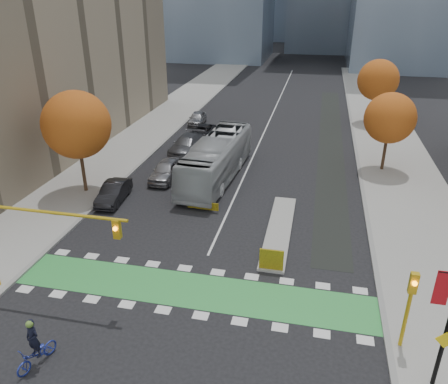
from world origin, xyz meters
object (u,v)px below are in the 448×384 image
at_px(tree_east_far, 378,80).
at_px(tree_west, 77,125).
at_px(parked_car_b, 114,192).
at_px(parked_car_e, 197,118).
at_px(bus, 217,159).
at_px(parked_car_c, 187,144).
at_px(traffic_signal_west, 27,228).
at_px(parked_car_d, 202,132).
at_px(cyclist, 36,350).
at_px(parked_car_a, 166,170).
at_px(traffic_signal_east, 410,299).
at_px(hazard_board, 271,260).
at_px(tree_east_near, 390,118).

bearing_deg(tree_east_far, tree_west, -133.30).
distance_m(parked_car_b, parked_car_e, 22.02).
bearing_deg(bus, parked_car_c, 131.26).
relative_size(traffic_signal_west, parked_car_d, 1.77).
distance_m(tree_west, parked_car_c, 13.02).
distance_m(tree_east_far, cyclist, 46.64).
bearing_deg(parked_car_a, tree_west, -144.07).
bearing_deg(parked_car_d, tree_west, -103.23).
xyz_separation_m(traffic_signal_east, parked_car_d, (-17.00, 28.42, -2.06)).
height_order(tree_east_far, bus, tree_east_far).
bearing_deg(cyclist, traffic_signal_west, 138.14).
distance_m(tree_west, parked_car_b, 5.83).
height_order(traffic_signal_west, parked_car_a, traffic_signal_west).
bearing_deg(hazard_board, parked_car_a, 131.89).
relative_size(hazard_board, parked_car_c, 0.24).
bearing_deg(parked_car_b, tree_east_far, 46.65).
xyz_separation_m(hazard_board, tree_east_near, (8.00, 17.80, 4.06)).
distance_m(traffic_signal_east, parked_car_c, 29.16).
bearing_deg(tree_west, bus, 27.36).
distance_m(hazard_board, parked_car_e, 31.29).
bearing_deg(parked_car_b, parked_car_d, 76.72).
xyz_separation_m(hazard_board, parked_car_d, (-10.50, 23.72, -0.13)).
distance_m(tree_east_far, traffic_signal_east, 38.64).
bearing_deg(bus, parked_car_b, -133.98).
relative_size(bus, parked_car_b, 2.90).
bearing_deg(hazard_board, tree_west, 154.01).
relative_size(hazard_board, bus, 0.11).
xyz_separation_m(parked_car_c, parked_car_d, (0.26, 5.00, -0.17)).
distance_m(tree_east_near, cyclist, 32.19).
xyz_separation_m(tree_west, tree_east_near, (24.00, 10.00, -0.75)).
height_order(tree_west, tree_east_far, tree_west).
xyz_separation_m(tree_east_near, traffic_signal_east, (-1.50, -22.51, -2.13)).
bearing_deg(bus, tree_west, -148.91).
relative_size(hazard_board, parked_car_b, 0.31).
xyz_separation_m(bus, parked_car_c, (-4.51, 5.87, -0.98)).
xyz_separation_m(hazard_board, traffic_signal_west, (-11.93, -4.71, 3.23)).
height_order(parked_car_b, parked_car_e, parked_car_e).
relative_size(traffic_signal_east, bus, 0.31).
bearing_deg(parked_car_d, hazard_board, -60.28).
height_order(hazard_board, parked_car_c, parked_car_c).
relative_size(tree_west, cyclist, 3.41).
bearing_deg(cyclist, bus, 98.46).
height_order(traffic_signal_west, bus, traffic_signal_west).
bearing_deg(tree_east_near, bus, -160.83).
bearing_deg(parked_car_b, parked_car_c, 74.52).
xyz_separation_m(tree_east_near, tree_east_far, (0.50, 16.00, 0.38)).
height_order(bus, parked_car_d, bus).
height_order(tree_east_near, parked_car_c, tree_east_near).
relative_size(traffic_signal_west, bus, 0.65).
bearing_deg(traffic_signal_east, parked_car_e, 119.52).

